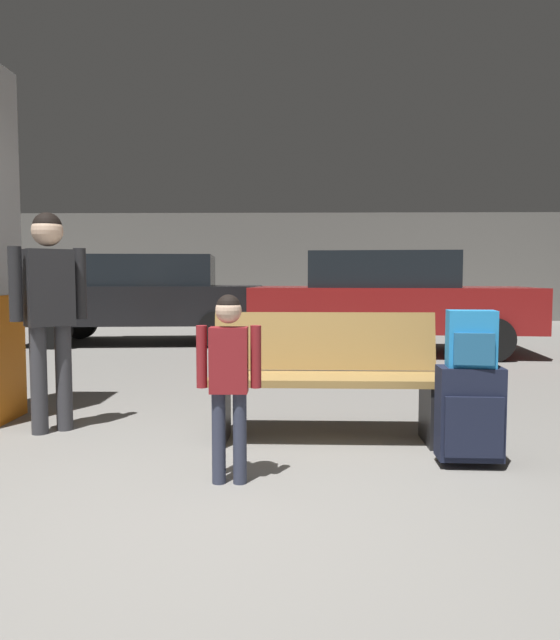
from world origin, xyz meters
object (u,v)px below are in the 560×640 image
bench (325,377)px  parked_car_near (388,299)px  suitcase (470,414)px  adult (49,298)px  backpack_bright (471,339)px  child (229,368)px  parked_car_far (146,296)px

bench → parked_car_near: 4.98m
suitcase → adult: 3.01m
backpack_bright → child: (-1.42, -0.33, -0.13)m
suitcase → parked_car_near: (0.37, 5.40, 0.48)m
bench → backpack_bright: 1.07m
parked_car_far → parked_car_near: (3.97, -1.26, 0.00)m
suitcase → adult: bearing=165.4°
backpack_bright → parked_car_far: 7.58m
child → bench: bearing=57.6°
child → parked_car_far: parked_car_far is taller
bench → child: (-0.58, -0.91, 0.20)m
backpack_bright → adult: (-2.84, 0.74, 0.22)m
bench → parked_car_far: (-2.76, 6.08, 0.36)m
backpack_bright → child: child is taller
parked_car_far → suitcase: bearing=-61.6°
bench → suitcase: size_ratio=2.66×
bench → parked_car_near: (1.21, 4.82, 0.36)m
bench → child: 1.10m
backpack_bright → adult: adult is taller
adult → parked_car_near: size_ratio=0.38×
parked_car_far → parked_car_near: same height
bench → backpack_bright: size_ratio=4.73×
backpack_bright → child: 1.46m
adult → parked_car_far: (-0.76, 5.93, -0.19)m
child → adult: adult is taller
parked_car_far → parked_car_near: bearing=-17.7°
adult → parked_car_near: adult is taller
child → backpack_bright: bearing=12.9°
child → suitcase: bearing=12.9°
bench → adult: 2.08m
backpack_bright → parked_car_far: (-3.60, 6.67, 0.03)m
suitcase → child: size_ratio=0.58×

